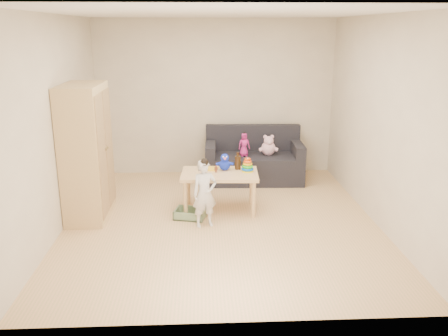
{
  "coord_description": "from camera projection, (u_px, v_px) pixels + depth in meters",
  "views": [
    {
      "loc": [
        -0.25,
        -5.77,
        2.42
      ],
      "look_at": [
        0.05,
        0.25,
        0.65
      ],
      "focal_mm": 38.0,
      "sensor_mm": 36.0,
      "label": 1
    }
  ],
  "objects": [
    {
      "name": "toddler",
      "position": [
        205.0,
        195.0,
        5.95
      ],
      "size": [
        0.36,
        0.29,
        0.84
      ],
      "primitive_type": "imported",
      "rotation": [
        0.0,
        0.0,
        0.28
      ],
      "color": "silver",
      "rests_on": "ground"
    },
    {
      "name": "play_table",
      "position": [
        220.0,
        192.0,
        6.51
      ],
      "size": [
        1.07,
        0.71,
        0.54
      ],
      "primitive_type": "cube",
      "rotation": [
        0.0,
        0.0,
        -0.05
      ],
      "color": "#E9CB80",
      "rests_on": "ground"
    },
    {
      "name": "ring_stacker",
      "position": [
        248.0,
        166.0,
        6.47
      ],
      "size": [
        0.17,
        0.17,
        0.19
      ],
      "color": "#FFE90D",
      "rests_on": "play_table"
    },
    {
      "name": "sofa",
      "position": [
        254.0,
        168.0,
        7.81
      ],
      "size": [
        1.61,
        0.85,
        0.44
      ],
      "primitive_type": "cube",
      "rotation": [
        0.0,
        0.0,
        -0.04
      ],
      "color": "black",
      "rests_on": "ground"
    },
    {
      "name": "doll",
      "position": [
        244.0,
        145.0,
        7.62
      ],
      "size": [
        0.21,
        0.15,
        0.37
      ],
      "primitive_type": "imported",
      "rotation": [
        0.0,
        0.0,
        0.16
      ],
      "color": "#CC2684",
      "rests_on": "sofa"
    },
    {
      "name": "wooden_figure",
      "position": [
        216.0,
        169.0,
        6.42
      ],
      "size": [
        0.05,
        0.04,
        0.1
      ],
      "primitive_type": null,
      "rotation": [
        0.0,
        0.0,
        -0.26
      ],
      "color": "brown",
      "rests_on": "play_table"
    },
    {
      "name": "storage_bin",
      "position": [
        190.0,
        213.0,
        6.31
      ],
      "size": [
        0.45,
        0.38,
        0.12
      ],
      "primitive_type": null,
      "rotation": [
        0.0,
        0.0,
        -0.23
      ],
      "color": "#6B845F",
      "rests_on": "ground"
    },
    {
      "name": "room",
      "position": [
        221.0,
        123.0,
        5.85
      ],
      "size": [
        4.5,
        4.5,
        4.5
      ],
      "color": "tan",
      "rests_on": "ground"
    },
    {
      "name": "yellow_book",
      "position": [
        210.0,
        169.0,
        6.6
      ],
      "size": [
        0.24,
        0.24,
        0.01
      ],
      "primitive_type": "cube",
      "rotation": [
        0.0,
        0.0,
        -0.27
      ],
      "color": "yellow",
      "rests_on": "play_table"
    },
    {
      "name": "blue_plush",
      "position": [
        225.0,
        162.0,
        6.52
      ],
      "size": [
        0.21,
        0.17,
        0.24
      ],
      "primitive_type": null,
      "rotation": [
        0.0,
        0.0,
        0.09
      ],
      "color": "#162BC7",
      "rests_on": "play_table"
    },
    {
      "name": "pink_bear",
      "position": [
        268.0,
        147.0,
        7.69
      ],
      "size": [
        0.28,
        0.25,
        0.28
      ],
      "primitive_type": null,
      "rotation": [
        0.0,
        0.0,
        -0.16
      ],
      "color": "#EEAFC2",
      "rests_on": "sofa"
    },
    {
      "name": "wardrobe",
      "position": [
        86.0,
        152.0,
        6.17
      ],
      "size": [
        0.49,
        0.98,
        1.76
      ],
      "primitive_type": "cube",
      "color": "tan",
      "rests_on": "ground"
    },
    {
      "name": "brown_bottle",
      "position": [
        238.0,
        162.0,
        6.57
      ],
      "size": [
        0.08,
        0.08,
        0.24
      ],
      "color": "black",
      "rests_on": "play_table"
    }
  ]
}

